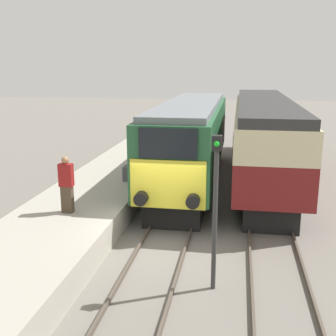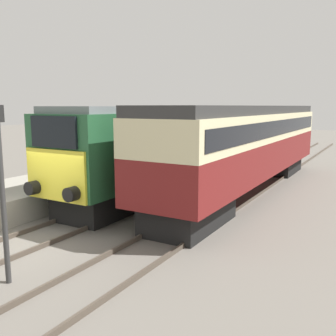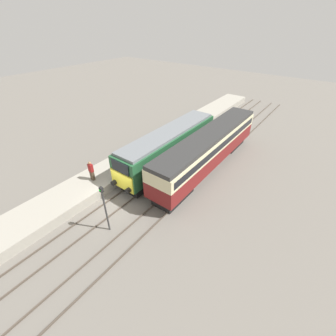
{
  "view_description": "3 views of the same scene",
  "coord_description": "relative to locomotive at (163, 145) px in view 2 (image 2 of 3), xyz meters",
  "views": [
    {
      "loc": [
        2.18,
        -11.84,
        5.55
      ],
      "look_at": [
        0.0,
        1.12,
        2.35
      ],
      "focal_mm": 45.0,
      "sensor_mm": 36.0,
      "label": 1
    },
    {
      "loc": [
        8.78,
        -7.06,
        3.93
      ],
      "look_at": [
        1.7,
        5.12,
        1.6
      ],
      "focal_mm": 40.0,
      "sensor_mm": 36.0,
      "label": 2
    },
    {
      "loc": [
        11.85,
        -8.39,
        13.0
      ],
      "look_at": [
        1.7,
        5.12,
        1.6
      ],
      "focal_mm": 24.0,
      "sensor_mm": 36.0,
      "label": 3
    }
  ],
  "objects": [
    {
      "name": "rails_far_track",
      "position": [
        3.4,
        -2.61,
        -2.11
      ],
      "size": [
        1.5,
        60.0,
        0.14
      ],
      "color": "#4C4238",
      "rests_on": "ground_plane"
    },
    {
      "name": "platform_left",
      "position": [
        -3.3,
        0.39,
        -1.74
      ],
      "size": [
        3.5,
        50.0,
        0.89
      ],
      "color": "#9E998C",
      "rests_on": "ground_plane"
    },
    {
      "name": "locomotive",
      "position": [
        0.0,
        0.0,
        0.0
      ],
      "size": [
        2.7,
        13.49,
        3.93
      ],
      "color": "black",
      "rests_on": "ground_plane"
    },
    {
      "name": "luggage_crate",
      "position": [
        -2.11,
        -2.96,
        -0.99
      ],
      "size": [
        0.7,
        0.56,
        0.6
      ],
      "color": "#4C4C51",
      "rests_on": "platform_left"
    },
    {
      "name": "ground_plane",
      "position": [
        0.0,
        -7.61,
        -2.18
      ],
      "size": [
        120.0,
        120.0,
        0.0
      ],
      "primitive_type": "plane",
      "color": "slate"
    },
    {
      "name": "passenger_carriage",
      "position": [
        3.4,
        1.94,
        0.2
      ],
      "size": [
        2.75,
        16.26,
        3.96
      ],
      "color": "black",
      "rests_on": "ground_plane"
    },
    {
      "name": "rails_near_track",
      "position": [
        0.0,
        -2.61,
        -2.11
      ],
      "size": [
        1.51,
        60.0,
        0.14
      ],
      "color": "#4C4238",
      "rests_on": "ground_plane"
    },
    {
      "name": "signal_post",
      "position": [
        1.7,
        -9.65,
        0.17
      ],
      "size": [
        0.24,
        0.28,
        3.96
      ],
      "color": "#333333",
      "rests_on": "ground_plane"
    }
  ]
}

